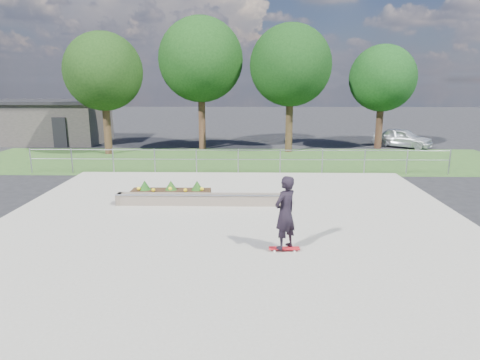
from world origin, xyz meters
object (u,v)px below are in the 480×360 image
grind_ledge (201,199)px  parked_car (402,138)px  skateboarder (285,213)px  planter_bed (170,193)px

grind_ledge → parked_car: bearing=49.4°
skateboarder → parked_car: size_ratio=0.53×
planter_bed → parked_car: (13.21, 12.99, 0.39)m
grind_ledge → skateboarder: size_ratio=3.01×
grind_ledge → parked_car: (11.94, 13.93, 0.37)m
grind_ledge → parked_car: parked_car is taller
grind_ledge → parked_car: size_ratio=1.60×
grind_ledge → planter_bed: size_ratio=2.00×
skateboarder → parked_car: 20.35m
planter_bed → skateboarder: (3.88, -5.10, 0.85)m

